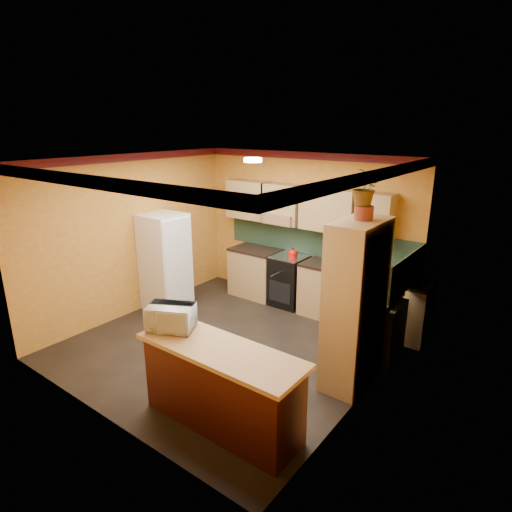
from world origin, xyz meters
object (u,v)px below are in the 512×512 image
at_px(pantry, 355,305).
at_px(microwave, 171,317).
at_px(fridge, 165,262).
at_px(base_cabinets_back, 320,289).
at_px(stove, 289,280).
at_px(breakfast_bar, 221,389).

relative_size(pantry, microwave, 4.10).
distance_m(pantry, microwave, 2.19).
bearing_deg(fridge, microwave, -40.08).
bearing_deg(microwave, fridge, 112.63).
bearing_deg(base_cabinets_back, pantry, -50.15).
relative_size(base_cabinets_back, microwave, 7.13).
distance_m(base_cabinets_back, stove, 0.63).
bearing_deg(breakfast_bar, base_cabinets_back, 100.02).
xyz_separation_m(base_cabinets_back, stove, (-0.62, -0.00, 0.02)).
bearing_deg(breakfast_bar, stove, 110.42).
bearing_deg(fridge, pantry, -2.66).
bearing_deg(base_cabinets_back, stove, -180.00).
distance_m(base_cabinets_back, microwave, 3.26).
bearing_deg(base_cabinets_back, fridge, -147.93).
distance_m(pantry, breakfast_bar, 1.88).
xyz_separation_m(pantry, microwave, (-1.50, -1.60, 0.02)).
distance_m(stove, pantry, 2.59).
bearing_deg(breakfast_bar, microwave, 180.00).
distance_m(base_cabinets_back, pantry, 2.16).
height_order(stove, pantry, pantry).
relative_size(breakfast_bar, microwave, 3.52).
bearing_deg(fridge, breakfast_bar, -31.98).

